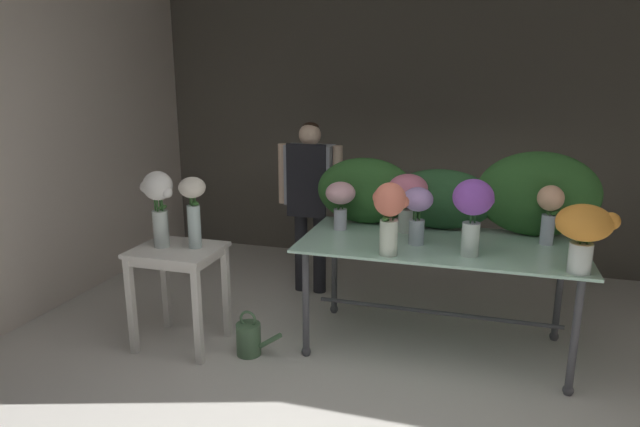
# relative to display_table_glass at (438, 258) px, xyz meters

# --- Properties ---
(ground_plane) EXTENTS (8.26, 8.26, 0.00)m
(ground_plane) POSITION_rel_display_table_glass_xyz_m (-0.37, 0.17, -0.71)
(ground_plane) COLOR silver
(wall_back) EXTENTS (5.94, 0.12, 2.92)m
(wall_back) POSITION_rel_display_table_glass_xyz_m (-0.37, 2.04, 0.74)
(wall_back) COLOR #5B564C
(wall_back) RESTS_ON ground
(wall_left) EXTENTS (0.12, 3.88, 2.92)m
(wall_left) POSITION_rel_display_table_glass_xyz_m (-3.34, 0.17, 0.74)
(wall_left) COLOR beige
(wall_left) RESTS_ON ground
(display_table_glass) EXTENTS (1.97, 0.98, 0.84)m
(display_table_glass) POSITION_rel_display_table_glass_xyz_m (0.00, 0.00, 0.00)
(display_table_glass) COLOR #A6D5BC
(display_table_glass) RESTS_ON ground
(side_table_white) EXTENTS (0.62, 0.53, 0.77)m
(side_table_white) POSITION_rel_display_table_glass_xyz_m (-1.84, -0.50, -0.07)
(side_table_white) COLOR silver
(side_table_white) RESTS_ON ground
(florist) EXTENTS (0.61, 0.24, 1.60)m
(florist) POSITION_rel_display_table_glass_xyz_m (-1.24, 0.80, 0.27)
(florist) COLOR #232328
(florist) RESTS_ON ground
(foliage_backdrop) EXTENTS (2.13, 0.31, 0.63)m
(foliage_backdrop) POSITION_rel_display_table_glass_xyz_m (0.06, 0.37, 0.40)
(foliage_backdrop) COLOR #2D6028
(foliage_backdrop) RESTS_ON display_table_glass
(vase_rosy_lilies) EXTENTS (0.30, 0.30, 0.45)m
(vase_rosy_lilies) POSITION_rel_display_table_glass_xyz_m (-0.27, 0.21, 0.41)
(vase_rosy_lilies) COLOR silver
(vase_rosy_lilies) RESTS_ON display_table_glass
(vase_lilac_roses) EXTENTS (0.21, 0.21, 0.41)m
(vase_lilac_roses) POSITION_rel_display_table_glass_xyz_m (-0.16, -0.10, 0.37)
(vase_lilac_roses) COLOR silver
(vase_lilac_roses) RESTS_ON display_table_glass
(vase_sunset_freesia) EXTENTS (0.35, 0.32, 0.42)m
(vase_sunset_freesia) POSITION_rel_display_table_glass_xyz_m (0.86, -0.40, 0.39)
(vase_sunset_freesia) COLOR silver
(vase_sunset_freesia) RESTS_ON display_table_glass
(vase_peach_snapdragons) EXTENTS (0.18, 0.18, 0.43)m
(vase_peach_snapdragons) POSITION_rel_display_table_glass_xyz_m (0.73, 0.17, 0.38)
(vase_peach_snapdragons) COLOR silver
(vase_peach_snapdragons) RESTS_ON display_table_glass
(vase_violet_dahlias) EXTENTS (0.27, 0.26, 0.52)m
(vase_violet_dahlias) POSITION_rel_display_table_glass_xyz_m (0.22, -0.25, 0.45)
(vase_violet_dahlias) COLOR silver
(vase_violet_dahlias) RESTS_ON display_table_glass
(vase_blush_tulips) EXTENTS (0.23, 0.23, 0.38)m
(vase_blush_tulips) POSITION_rel_display_table_glass_xyz_m (-0.77, 0.13, 0.36)
(vase_blush_tulips) COLOR silver
(vase_blush_tulips) RESTS_ON display_table_glass
(vase_coral_anemones) EXTENTS (0.24, 0.21, 0.49)m
(vase_coral_anemones) POSITION_rel_display_table_glass_xyz_m (-0.31, -0.39, 0.41)
(vase_coral_anemones) COLOR silver
(vase_coral_anemones) RESTS_ON display_table_glass
(vase_white_roses_tall) EXTENTS (0.27, 0.21, 0.56)m
(vase_white_roses_tall) POSITION_rel_display_table_glass_xyz_m (-1.97, -0.50, 0.41)
(vase_white_roses_tall) COLOR silver
(vase_white_roses_tall) RESTS_ON side_table_white
(vase_cream_lisianthus_tall) EXTENTS (0.20, 0.19, 0.53)m
(vase_cream_lisianthus_tall) POSITION_rel_display_table_glass_xyz_m (-1.72, -0.44, 0.38)
(vase_cream_lisianthus_tall) COLOR silver
(vase_cream_lisianthus_tall) RESTS_ON side_table_white
(watering_can) EXTENTS (0.35, 0.18, 0.34)m
(watering_can) POSITION_rel_display_table_glass_xyz_m (-1.29, -0.50, -0.59)
(watering_can) COLOR #4C704C
(watering_can) RESTS_ON ground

